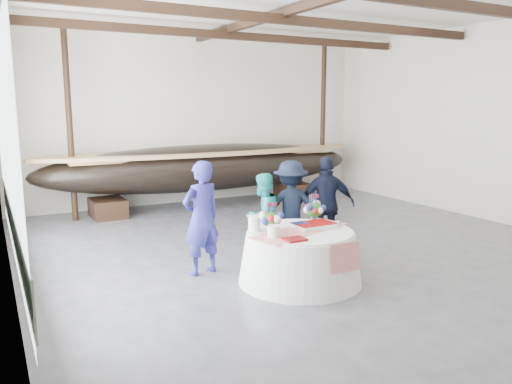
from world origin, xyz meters
TOP-DOWN VIEW (x-y plane):
  - floor at (0.00, 0.00)m, footprint 10.00×12.00m
  - wall_back at (0.00, 6.00)m, footprint 10.00×0.02m
  - wall_left at (-5.00, 0.00)m, footprint 0.02×12.00m
  - pavilion_structure at (0.00, 0.86)m, footprint 9.80×11.76m
  - open_bay at (-4.95, 1.00)m, footprint 0.03×7.00m
  - longboat_display at (-0.13, 5.04)m, footprint 8.76×1.75m
  - banquet_table at (-1.15, -0.86)m, footprint 1.86×1.86m
  - tabletop_items at (-1.16, -0.70)m, footprint 1.81×1.07m
  - guest_woman_blue at (-2.31, 0.19)m, footprint 0.74×0.57m
  - guest_woman_teal at (-1.05, 0.47)m, footprint 0.87×0.77m
  - guest_man_left at (-0.48, 0.48)m, footprint 1.23×0.94m
  - guest_man_right at (0.14, 0.24)m, footprint 1.11×0.81m

SIDE VIEW (x-z plane):
  - floor at x=0.00m, z-range -0.01..0.01m
  - banquet_table at x=-1.15m, z-range 0.00..0.80m
  - guest_woman_teal at x=-1.05m, z-range 0.00..1.50m
  - guest_man_left at x=-0.48m, z-range 0.00..1.69m
  - guest_man_right at x=0.14m, z-range 0.00..1.75m
  - guest_woman_blue at x=-2.31m, z-range 0.00..1.81m
  - tabletop_items at x=-1.16m, z-range 0.75..1.15m
  - longboat_display at x=-0.13m, z-range 0.23..1.87m
  - open_bay at x=-4.95m, z-range 0.23..3.43m
  - wall_back at x=0.00m, z-range 0.00..4.50m
  - wall_left at x=-5.00m, z-range 0.00..4.50m
  - pavilion_structure at x=0.00m, z-range 1.75..6.25m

